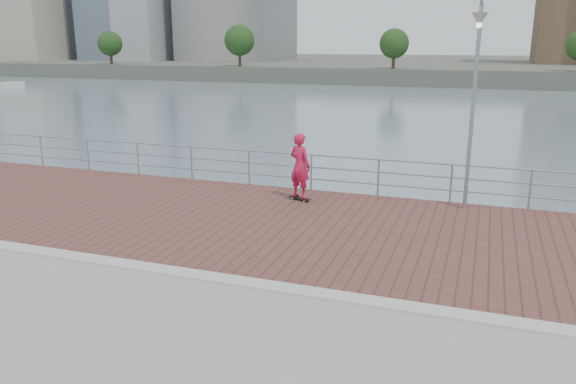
% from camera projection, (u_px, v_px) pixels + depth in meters
% --- Properties ---
extents(water, '(400.00, 400.00, 0.00)m').
position_uv_depth(water, '(254.00, 379.00, 11.01)').
color(water, slate).
rests_on(water, ground).
extents(brick_lane, '(40.00, 6.80, 0.02)m').
position_uv_depth(brick_lane, '(310.00, 227.00, 13.76)').
color(brick_lane, brown).
rests_on(brick_lane, seawall).
extents(curb, '(40.00, 0.40, 0.06)m').
position_uv_depth(curb, '(252.00, 284.00, 10.48)').
color(curb, '#B7B5AD').
rests_on(curb, seawall).
extents(far_shore, '(320.00, 95.00, 2.50)m').
position_uv_depth(far_shore, '(473.00, 66.00, 122.16)').
color(far_shore, '#4C5142').
rests_on(far_shore, ground).
extents(guardrail, '(39.06, 0.06, 1.13)m').
position_uv_depth(guardrail, '(344.00, 171.00, 16.68)').
color(guardrail, '#8C9EA8').
rests_on(guardrail, brick_lane).
extents(street_lamp, '(0.39, 1.13, 5.34)m').
position_uv_depth(street_lamp, '(476.00, 67.00, 13.93)').
color(street_lamp, gray).
rests_on(street_lamp, brick_lane).
extents(skateboard, '(0.71, 0.42, 0.08)m').
position_uv_depth(skateboard, '(300.00, 198.00, 16.01)').
color(skateboard, black).
rests_on(skateboard, brick_lane).
extents(skateboarder, '(0.79, 0.67, 1.85)m').
position_uv_depth(skateboarder, '(300.00, 166.00, 15.77)').
color(skateboarder, '#CF1B47').
rests_on(skateboarder, skateboard).
extents(shoreline_trees, '(144.28, 4.91, 6.54)m').
position_uv_depth(shoreline_trees, '(473.00, 44.00, 79.11)').
color(shoreline_trees, '#473323').
rests_on(shoreline_trees, far_shore).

